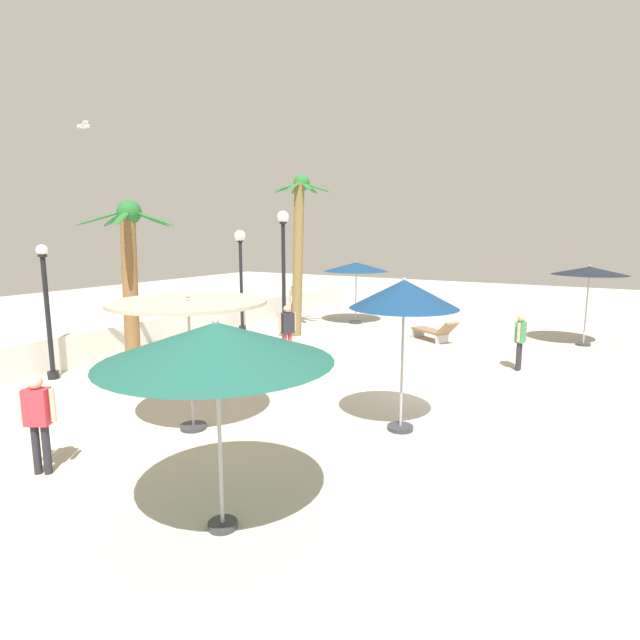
{
  "coord_description": "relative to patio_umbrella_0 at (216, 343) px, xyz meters",
  "views": [
    {
      "loc": [
        -11.69,
        -3.55,
        3.72
      ],
      "look_at": [
        0.0,
        3.28,
        1.4
      ],
      "focal_mm": 28.41,
      "sensor_mm": 36.0,
      "label": 1
    }
  ],
  "objects": [
    {
      "name": "ground_plane",
      "position": [
        7.2,
        -0.52,
        -2.43
      ],
      "size": [
        56.0,
        56.0,
        0.0
      ],
      "primitive_type": "plane",
      "color": "beige"
    },
    {
      "name": "boundary_wall",
      "position": [
        7.2,
        8.86,
        -1.94
      ],
      "size": [
        25.2,
        0.3,
        0.96
      ],
      "primitive_type": "cube",
      "color": "silver",
      "rests_on": "ground_plane"
    },
    {
      "name": "patio_umbrella_0",
      "position": [
        0.0,
        0.0,
        0.0
      ],
      "size": [
        2.86,
        2.86,
        2.72
      ],
      "color": "#333338",
      "rests_on": "ground_plane"
    },
    {
      "name": "patio_umbrella_1",
      "position": [
        4.25,
        -0.75,
        0.17
      ],
      "size": [
        2.02,
        2.02,
        2.93
      ],
      "color": "#333338",
      "rests_on": "ground_plane"
    },
    {
      "name": "patio_umbrella_2",
      "position": [
        14.33,
        5.2,
        -0.08
      ],
      "size": [
        2.65,
        2.65,
        2.6
      ],
      "color": "#333338",
      "rests_on": "ground_plane"
    },
    {
      "name": "patio_umbrella_3",
      "position": [
        2.28,
        2.72,
        -0.07
      ],
      "size": [
        2.91,
        2.91,
        2.61
      ],
      "color": "#333338",
      "rests_on": "ground_plane"
    },
    {
      "name": "patio_umbrella_4",
      "position": [
        14.37,
        -3.33,
        0.05
      ],
      "size": [
        2.35,
        2.35,
        2.71
      ],
      "color": "#333338",
      "rests_on": "ground_plane"
    },
    {
      "name": "palm_tree_0",
      "position": [
        4.42,
        6.88,
        0.4
      ],
      "size": [
        2.45,
        2.6,
        4.58
      ],
      "color": "brown",
      "rests_on": "ground_plane"
    },
    {
      "name": "palm_tree_1",
      "position": [
        11.16,
        5.97,
        1.12
      ],
      "size": [
        2.15,
        2.15,
        5.81
      ],
      "color": "olive",
      "rests_on": "ground_plane"
    },
    {
      "name": "lamp_post_0",
      "position": [
        10.59,
        8.23,
        0.16
      ],
      "size": [
        0.42,
        0.42,
        3.85
      ],
      "color": "black",
      "rests_on": "ground_plane"
    },
    {
      "name": "lamp_post_1",
      "position": [
        2.96,
        8.31,
        -0.61
      ],
      "size": [
        0.28,
        0.28,
        3.45
      ],
      "color": "black",
      "rests_on": "ground_plane"
    },
    {
      "name": "lamp_post_3",
      "position": [
        8.66,
        4.94,
        0.28
      ],
      "size": [
        0.37,
        0.37,
        4.41
      ],
      "color": "black",
      "rests_on": "ground_plane"
    },
    {
      "name": "lounge_chair_0",
      "position": [
        12.41,
        1.2,
        -2.04
      ],
      "size": [
        1.48,
        1.88,
        0.84
      ],
      "color": "#B7B7BC",
      "rests_on": "ground_plane"
    },
    {
      "name": "guest_0",
      "position": [
        9.95,
        -1.97,
        -1.49
      ],
      "size": [
        0.56,
        0.26,
        1.56
      ],
      "color": "#26262D",
      "rests_on": "ground_plane"
    },
    {
      "name": "guest_1",
      "position": [
        -0.28,
        3.43,
        -1.46
      ],
      "size": [
        0.39,
        0.5,
        1.6
      ],
      "color": "#26262D",
      "rests_on": "ground_plane"
    },
    {
      "name": "guest_2",
      "position": [
        7.56,
        4.08,
        -1.41
      ],
      "size": [
        0.5,
        0.38,
        1.67
      ],
      "color": "#D8333F",
      "rests_on": "ground_plane"
    },
    {
      "name": "guest_3",
      "position": [
        13.32,
        7.68,
        -1.51
      ],
      "size": [
        0.42,
        0.44,
        1.53
      ],
      "color": "#D8333F",
      "rests_on": "ground_plane"
    },
    {
      "name": "seagull_0",
      "position": [
        5.88,
        10.41,
        4.54
      ],
      "size": [
        0.61,
        1.09,
        0.14
      ],
      "color": "white"
    }
  ]
}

